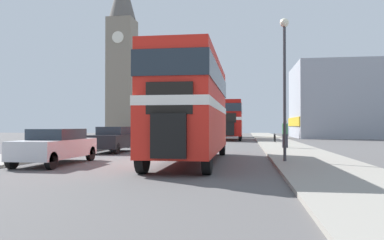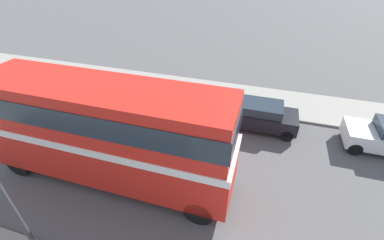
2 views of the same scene
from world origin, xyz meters
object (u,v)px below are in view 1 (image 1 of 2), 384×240
(car_parked_near, at_px, (56,146))
(car_parked_far, at_px, (145,136))
(church_tower, at_px, (122,50))
(bus_distant, at_px, (230,117))
(car_parked_mid, at_px, (114,139))
(double_decker_bus, at_px, (192,102))
(street_lamp, at_px, (285,67))
(bicycle_on_pavement, at_px, (275,138))
(pedestrian_walking, at_px, (285,132))

(car_parked_near, height_order, car_parked_far, car_parked_far)
(car_parked_far, relative_size, church_tower, 0.15)
(bus_distant, xyz_separation_m, car_parked_mid, (-6.07, -20.28, -1.72))
(double_decker_bus, height_order, church_tower, church_tower)
(double_decker_bus, relative_size, street_lamp, 1.70)
(double_decker_bus, bearing_deg, bus_distant, 88.56)
(car_parked_near, bearing_deg, street_lamp, 8.78)
(bus_distant, bearing_deg, double_decker_bus, -91.44)
(bus_distant, distance_m, bicycle_on_pavement, 9.06)
(bus_distant, bearing_deg, street_lamp, -82.88)
(car_parked_near, distance_m, car_parked_mid, 6.98)
(car_parked_near, xyz_separation_m, car_parked_far, (0.02, 13.43, 0.03))
(bus_distant, distance_m, church_tower, 31.40)
(car_parked_far, xyz_separation_m, pedestrian_walking, (10.18, -2.54, 0.37))
(car_parked_mid, bearing_deg, double_decker_bus, -44.54)
(car_parked_near, height_order, street_lamp, street_lamp)
(bus_distant, height_order, car_parked_far, bus_distant)
(double_decker_bus, relative_size, car_parked_mid, 2.43)
(car_parked_mid, xyz_separation_m, car_parked_far, (0.10, 6.45, 0.01))
(double_decker_bus, relative_size, car_parked_near, 2.31)
(double_decker_bus, xyz_separation_m, bicycle_on_pavement, (4.84, 17.85, -2.09))
(double_decker_bus, bearing_deg, car_parked_near, -162.98)
(church_tower, bearing_deg, double_decker_bus, -67.90)
(bus_distant, bearing_deg, church_tower, 132.83)
(church_tower, bearing_deg, bicycle_on_pavement, -50.54)
(car_parked_mid, distance_m, bicycle_on_pavement, 16.18)
(bus_distant, xyz_separation_m, street_lamp, (3.23, -25.83, 1.46))
(double_decker_bus, relative_size, bicycle_on_pavement, 5.67)
(car_parked_mid, xyz_separation_m, bicycle_on_pavement, (10.27, 12.50, -0.29))
(car_parked_near, bearing_deg, double_decker_bus, 17.02)
(street_lamp, bearing_deg, pedestrian_walking, 84.06)
(bus_distant, relative_size, car_parked_near, 2.24)
(car_parked_near, distance_m, pedestrian_walking, 14.93)
(church_tower, bearing_deg, car_parked_near, -74.26)
(bicycle_on_pavement, distance_m, street_lamp, 18.42)
(bus_distant, relative_size, street_lamp, 1.65)
(car_parked_near, bearing_deg, bus_distant, 77.61)
(car_parked_near, bearing_deg, pedestrian_walking, 46.89)
(car_parked_mid, bearing_deg, street_lamp, -30.86)
(street_lamp, bearing_deg, car_parked_near, -171.22)
(car_parked_near, distance_m, church_tower, 52.26)
(double_decker_bus, height_order, pedestrian_walking, double_decker_bus)
(car_parked_far, bearing_deg, car_parked_near, -90.08)
(car_parked_near, bearing_deg, car_parked_far, 89.92)
(double_decker_bus, xyz_separation_m, car_parked_near, (-5.35, -1.64, -1.82))
(double_decker_bus, distance_m, car_parked_mid, 7.83)
(car_parked_near, height_order, car_parked_mid, car_parked_mid)
(car_parked_near, relative_size, church_tower, 0.15)
(car_parked_mid, distance_m, car_parked_far, 6.45)
(double_decker_bus, bearing_deg, church_tower, 112.10)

